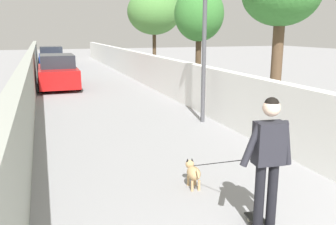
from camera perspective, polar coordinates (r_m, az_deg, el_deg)
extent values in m
plane|color=gray|center=(15.60, -11.08, 3.09)|extent=(80.00, 80.00, 0.00)
cube|color=#999E93|center=(13.35, -21.41, 4.45)|extent=(48.00, 0.30, 1.68)
cube|color=white|center=(14.22, 0.82, 5.47)|extent=(48.00, 0.30, 1.51)
cylinder|color=#473523|center=(15.66, 4.86, 8.27)|extent=(0.24, 0.24, 2.68)
ellipsoid|color=#387A33|center=(15.62, 5.01, 15.49)|extent=(2.10, 2.10, 2.30)
cylinder|color=#473523|center=(21.22, -2.20, 9.63)|extent=(0.21, 0.21, 2.76)
ellipsoid|color=#4C843D|center=(21.21, -2.25, 15.85)|extent=(3.08, 3.08, 2.60)
cylinder|color=brown|center=(10.89, 16.96, 6.56)|extent=(0.32, 0.32, 3.00)
cylinder|color=#4C4C51|center=(10.21, 5.78, 8.96)|extent=(0.12, 0.12, 3.81)
cylinder|color=beige|center=(5.31, 12.90, -16.41)|extent=(0.06, 0.04, 0.06)
cylinder|color=beige|center=(5.37, 14.30, -16.15)|extent=(0.06, 0.04, 0.06)
cylinder|color=black|center=(4.85, 14.44, -12.88)|extent=(0.14, 0.14, 0.88)
cylinder|color=black|center=(4.94, 16.34, -12.56)|extent=(0.14, 0.14, 0.88)
cube|color=#26262D|center=(4.64, 15.93, -4.75)|extent=(0.26, 0.40, 0.55)
cylinder|color=#26262D|center=(4.53, 13.26, -5.00)|extent=(0.12, 0.29, 0.58)
cylinder|color=#26262D|center=(4.76, 18.46, -4.64)|extent=(0.11, 0.18, 0.59)
sphere|color=beige|center=(4.52, 16.28, 0.74)|extent=(0.22, 0.22, 0.22)
sphere|color=black|center=(4.52, 16.31, 1.21)|extent=(0.19, 0.19, 0.19)
ellipsoid|color=tan|center=(6.08, 4.15, -9.68)|extent=(0.38, 0.26, 0.22)
sphere|color=tan|center=(6.27, 3.51, -8.28)|extent=(0.15, 0.15, 0.15)
cone|color=black|center=(6.23, 3.16, -7.63)|extent=(0.06, 0.06, 0.06)
cone|color=black|center=(6.25, 3.87, -7.56)|extent=(0.06, 0.06, 0.06)
cylinder|color=tan|center=(6.23, 3.27, -10.86)|extent=(0.04, 0.04, 0.18)
cylinder|color=tan|center=(6.27, 4.34, -10.74)|extent=(0.04, 0.04, 0.18)
cylinder|color=tan|center=(6.04, 3.89, -11.70)|extent=(0.04, 0.04, 0.18)
cylinder|color=tan|center=(6.07, 5.00, -11.58)|extent=(0.04, 0.04, 0.18)
cylinder|color=tan|center=(5.85, 4.83, -9.79)|extent=(0.14, 0.04, 0.13)
cylinder|color=black|center=(5.34, 9.26, -7.85)|extent=(1.56, 0.35, 0.66)
cube|color=#B71414|center=(17.59, -17.23, 5.69)|extent=(4.17, 1.70, 0.80)
cube|color=#262B33|center=(17.52, -17.38, 7.89)|extent=(2.17, 1.50, 0.60)
cylinder|color=black|center=(18.88, -19.76, 5.23)|extent=(0.64, 0.22, 0.64)
cylinder|color=black|center=(18.94, -14.97, 5.58)|extent=(0.64, 0.22, 0.64)
cylinder|color=black|center=(16.32, -19.74, 4.14)|extent=(0.64, 0.22, 0.64)
cylinder|color=black|center=(16.39, -14.20, 4.53)|extent=(0.64, 0.22, 0.64)
cube|color=navy|center=(27.10, -18.17, 7.98)|extent=(3.83, 1.70, 0.80)
cube|color=#262B33|center=(27.06, -18.27, 9.41)|extent=(1.99, 1.50, 0.60)
cylinder|color=black|center=(28.30, -19.82, 7.55)|extent=(0.64, 0.22, 0.64)
cylinder|color=black|center=(28.33, -16.60, 7.78)|extent=(0.64, 0.22, 0.64)
cylinder|color=black|center=(25.93, -19.81, 7.13)|extent=(0.64, 0.22, 0.64)
cylinder|color=black|center=(25.97, -16.30, 7.38)|extent=(0.64, 0.22, 0.64)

